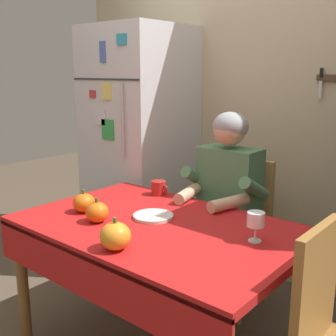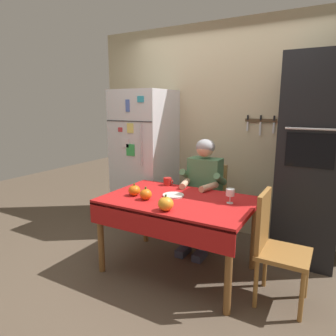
# 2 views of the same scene
# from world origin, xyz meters

# --- Properties ---
(ground_plane) EXTENTS (10.00, 10.00, 0.00)m
(ground_plane) POSITION_xyz_m (0.00, 0.00, 0.00)
(ground_plane) COLOR brown
(ground_plane) RESTS_ON ground
(back_wall_assembly) EXTENTS (3.70, 0.13, 2.60)m
(back_wall_assembly) POSITION_xyz_m (0.05, 1.35, 1.30)
(back_wall_assembly) COLOR #BCAD89
(back_wall_assembly) RESTS_ON ground
(refrigerator) EXTENTS (0.68, 0.71, 1.80)m
(refrigerator) POSITION_xyz_m (-0.95, 0.96, 0.90)
(refrigerator) COLOR silver
(refrigerator) RESTS_ON ground
(wall_oven) EXTENTS (0.60, 0.64, 2.10)m
(wall_oven) POSITION_xyz_m (1.05, 1.00, 1.05)
(wall_oven) COLOR black
(wall_oven) RESTS_ON ground
(dining_table) EXTENTS (1.40, 0.90, 0.74)m
(dining_table) POSITION_xyz_m (0.00, 0.08, 0.66)
(dining_table) COLOR brown
(dining_table) RESTS_ON ground
(chair_behind_person) EXTENTS (0.40, 0.40, 0.93)m
(chair_behind_person) POSITION_xyz_m (0.00, 0.87, 0.51)
(chair_behind_person) COLOR tan
(chair_behind_person) RESTS_ON ground
(seated_person) EXTENTS (0.47, 0.55, 1.25)m
(seated_person) POSITION_xyz_m (0.00, 0.68, 0.74)
(seated_person) COLOR #38384C
(seated_person) RESTS_ON ground
(chair_right_side) EXTENTS (0.40, 0.40, 0.93)m
(chair_right_side) POSITION_xyz_m (0.90, 0.07, 0.51)
(chair_right_side) COLOR #9E6B33
(chair_right_side) RESTS_ON ground
(coffee_mug) EXTENTS (0.11, 0.09, 0.09)m
(coffee_mug) POSITION_xyz_m (-0.33, 0.47, 0.78)
(coffee_mug) COLOR #B2231E
(coffee_mug) RESTS_ON dining_table
(wine_glass) EXTENTS (0.08, 0.08, 0.14)m
(wine_glass) POSITION_xyz_m (0.47, 0.20, 0.84)
(wine_glass) COLOR white
(wine_glass) RESTS_ON dining_table
(pumpkin_large) EXTENTS (0.11, 0.11, 0.12)m
(pumpkin_large) POSITION_xyz_m (-0.25, -0.08, 0.79)
(pumpkin_large) COLOR orange
(pumpkin_large) RESTS_ON dining_table
(pumpkin_medium) EXTENTS (0.12, 0.12, 0.12)m
(pumpkin_medium) POSITION_xyz_m (-0.42, -0.02, 0.79)
(pumpkin_medium) COLOR orange
(pumpkin_medium) RESTS_ON dining_table
(pumpkin_small) EXTENTS (0.13, 0.13, 0.14)m
(pumpkin_small) POSITION_xyz_m (0.06, -0.25, 0.80)
(pumpkin_small) COLOR orange
(pumpkin_small) RESTS_ON dining_table
(serving_tray) EXTENTS (0.21, 0.21, 0.02)m
(serving_tray) POSITION_xyz_m (-0.08, 0.15, 0.75)
(serving_tray) COLOR silver
(serving_tray) RESTS_ON dining_table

